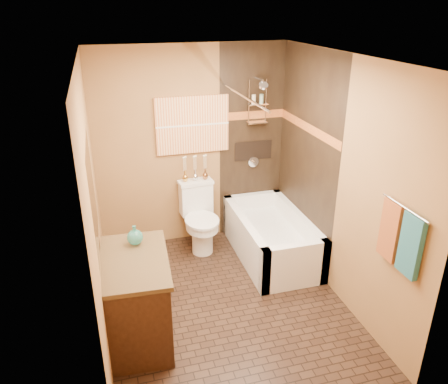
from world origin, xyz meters
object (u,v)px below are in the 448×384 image
object	(u,v)px
sunset_painting	(192,125)
bathtub	(271,240)
toilet	(200,217)
vanity	(137,299)

from	to	relation	value
sunset_painting	bathtub	distance (m)	1.71
bathtub	toilet	world-z (taller)	toilet
bathtub	sunset_painting	bearing A→B (deg)	137.72
toilet	vanity	world-z (taller)	vanity
sunset_painting	vanity	bearing A→B (deg)	-118.04
bathtub	vanity	world-z (taller)	vanity
vanity	sunset_painting	bearing A→B (deg)	65.51
toilet	vanity	bearing A→B (deg)	-127.83
sunset_painting	bathtub	world-z (taller)	sunset_painting
toilet	sunset_painting	bearing A→B (deg)	84.52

